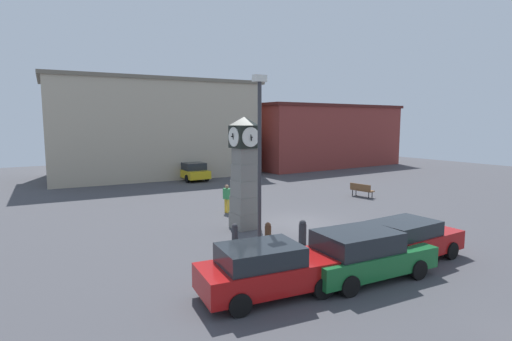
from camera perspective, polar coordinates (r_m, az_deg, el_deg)
The scene contains 14 objects.
ground_plane at distance 20.21m, azimuth 6.21°, elevation -7.47°, with size 72.75×72.75×0.00m, color #424247.
clock_tower at distance 18.67m, azimuth -1.67°, elevation -0.30°, with size 1.40×1.36×5.26m.
bollard_near_tower at distance 16.44m, azimuth -3.04°, elevation -9.13°, with size 0.25×0.25×0.93m.
bollard_mid_row at distance 16.69m, azimuth 1.72°, elevation -8.91°, with size 0.27×0.27×0.91m.
bollard_far_row at distance 16.63m, azimuth 6.66°, elevation -8.76°, with size 0.31×0.31×1.05m.
car_navy_sedan at distance 11.88m, azimuth 1.59°, elevation -13.96°, with size 4.35×2.35×1.54m.
car_near_tower at distance 13.59m, azimuth 14.94°, elevation -11.41°, with size 4.70×2.41×1.57m.
car_by_building at distance 15.82m, azimuth 20.90°, elevation -9.16°, with size 4.17×1.92×1.47m.
car_far_lot at distance 35.10m, azimuth -9.23°, elevation -0.05°, with size 2.07×4.47×1.55m.
bench at distance 27.74m, azimuth 14.84°, elevation -2.60°, with size 0.74×1.66×0.90m.
pedestrian_near_bench at distance 22.18m, azimuth -4.17°, elevation -3.78°, with size 0.35×0.46×1.58m.
street_lamp_near_road at distance 14.46m, azimuth 0.50°, elevation 2.26°, with size 0.50×0.24×6.68m.
warehouse_blue_far at distance 38.92m, azimuth -14.49°, elevation 5.84°, with size 19.50×11.18×8.79m.
storefront_low_left at distance 47.01m, azimuth 8.75°, elevation 4.98°, with size 18.48×9.63×6.89m.
Camera 1 is at (-12.36, -15.18, 5.03)m, focal length 28.00 mm.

